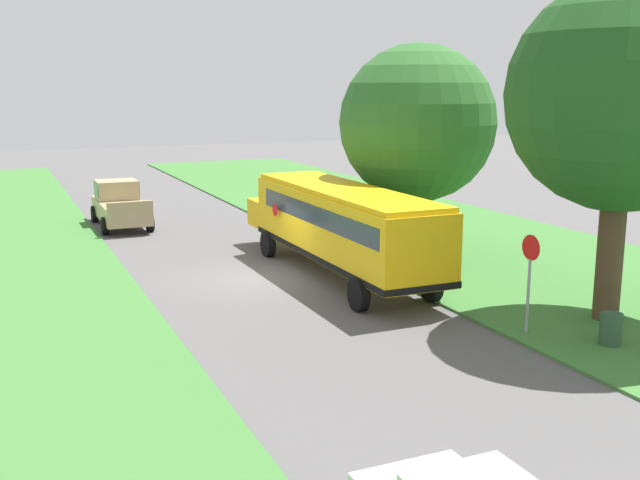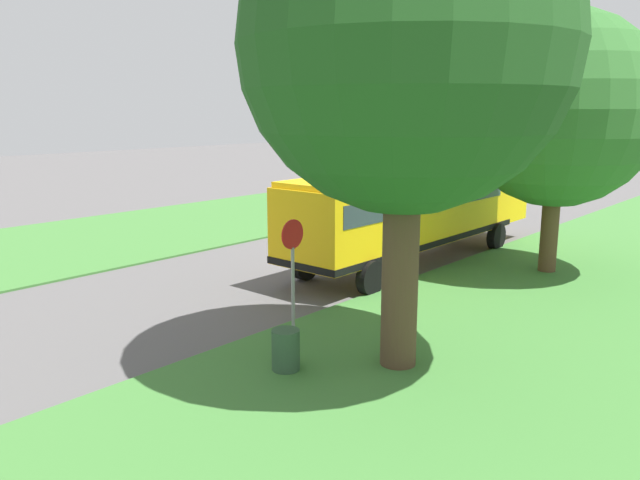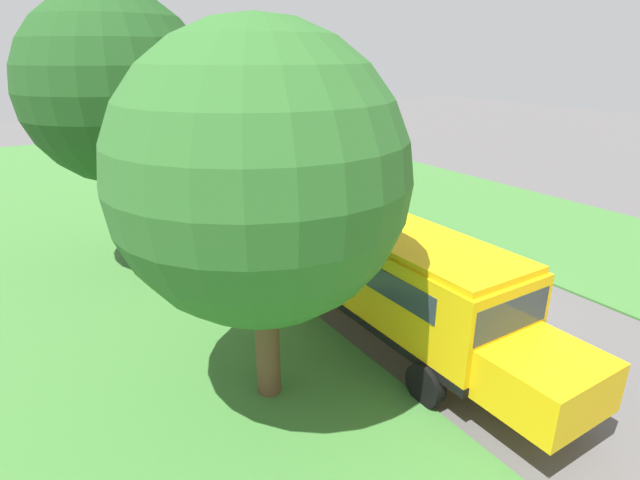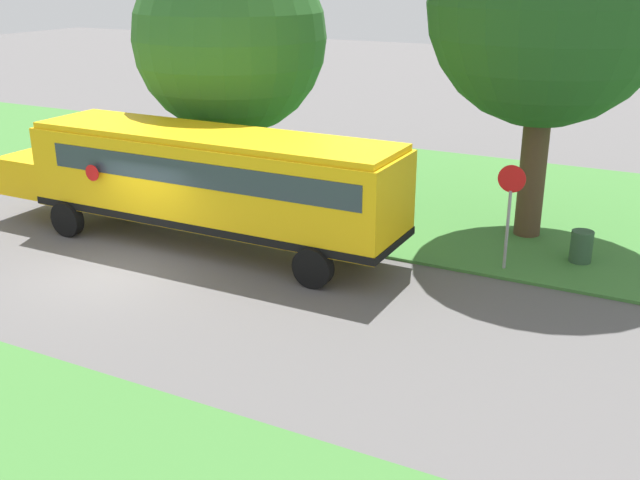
# 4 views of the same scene
# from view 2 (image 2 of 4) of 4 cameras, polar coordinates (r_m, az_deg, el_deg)

# --- Properties ---
(ground_plane) EXTENTS (120.00, 120.00, 0.00)m
(ground_plane) POSITION_cam_2_polar(r_m,az_deg,el_deg) (23.89, 3.96, -0.65)
(ground_plane) COLOR #565454
(grass_far_side) EXTENTS (10.00, 80.00, 0.07)m
(grass_far_side) POSITION_cam_2_polar(r_m,az_deg,el_deg) (30.09, -9.80, 1.86)
(grass_far_side) COLOR #3D7533
(grass_far_side) RESTS_ON ground
(school_bus) EXTENTS (2.85, 12.42, 3.16)m
(school_bus) POSITION_cam_2_polar(r_m,az_deg,el_deg) (21.24, 8.39, 2.97)
(school_bus) COLOR yellow
(school_bus) RESTS_ON ground
(pickup_truck) EXTENTS (2.28, 5.40, 2.10)m
(pickup_truck) POSITION_cam_2_polar(r_m,az_deg,el_deg) (35.21, 12.48, 4.89)
(pickup_truck) COLOR tan
(pickup_truck) RESTS_ON ground
(oak_tree_beside_bus) EXTENTS (5.98, 5.98, 8.15)m
(oak_tree_beside_bus) POSITION_cam_2_polar(r_m,az_deg,el_deg) (20.71, 21.46, 10.96)
(oak_tree_beside_bus) COLOR brown
(oak_tree_beside_bus) RESTS_ON ground
(oak_tree_roadside_mid) EXTENTS (6.27, 6.27, 9.44)m
(oak_tree_roadside_mid) POSITION_cam_2_polar(r_m,az_deg,el_deg) (12.11, 7.46, 17.29)
(oak_tree_roadside_mid) COLOR #4C3826
(oak_tree_roadside_mid) RESTS_ON ground
(stop_sign) EXTENTS (0.08, 0.68, 2.74)m
(stop_sign) POSITION_cam_2_polar(r_m,az_deg,el_deg) (14.14, -2.51, -2.12)
(stop_sign) COLOR gray
(stop_sign) RESTS_ON ground
(trash_bin) EXTENTS (0.56, 0.56, 0.90)m
(trash_bin) POSITION_cam_2_polar(r_m,az_deg,el_deg) (12.54, -3.15, -10.15)
(trash_bin) COLOR #2D4C33
(trash_bin) RESTS_ON ground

